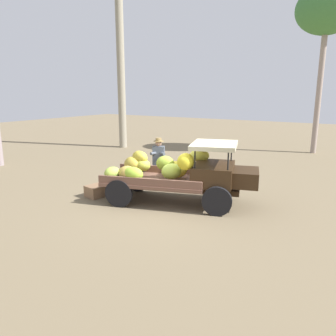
# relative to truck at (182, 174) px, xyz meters

# --- Properties ---
(ground_plane) EXTENTS (60.00, 60.00, 0.00)m
(ground_plane) POSITION_rel_truck_xyz_m (-0.03, -0.24, -0.90)
(ground_plane) COLOR #77674C
(truck) EXTENTS (4.66, 2.80, 1.84)m
(truck) POSITION_rel_truck_xyz_m (0.00, 0.00, 0.00)
(truck) COLOR #352313
(truck) RESTS_ON ground
(farmer) EXTENTS (0.57, 0.53, 1.71)m
(farmer) POSITION_rel_truck_xyz_m (-1.57, 1.12, 0.07)
(farmer) COLOR #4B5D71
(farmer) RESTS_ON ground
(wooden_crate) EXTENTS (0.61, 0.64, 0.36)m
(wooden_crate) POSITION_rel_truck_xyz_m (-2.61, -0.92, -0.72)
(wooden_crate) COLOR #856346
(wooden_crate) RESTS_ON ground
(forest_tree_2) EXTENTS (3.06, 3.06, 8.48)m
(forest_tree_2) POSITION_rel_truck_xyz_m (1.95, 11.02, 6.26)
(forest_tree_2) COLOR gray
(forest_tree_2) RESTS_ON ground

